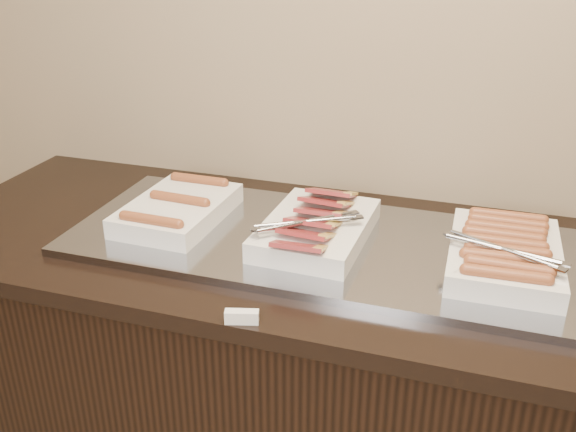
{
  "coord_description": "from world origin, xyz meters",
  "views": [
    {
      "loc": [
        0.35,
        0.79,
        1.62
      ],
      "look_at": [
        -0.09,
        2.13,
        0.97
      ],
      "focal_mm": 40.0,
      "sensor_mm": 36.0,
      "label": 1
    }
  ],
  "objects_px": {
    "dish_left": "(178,209)",
    "dish_right": "(504,253)",
    "dish_center": "(316,227)",
    "counter": "(319,393)",
    "warming_tray": "(317,242)"
  },
  "relations": [
    {
      "from": "dish_left",
      "to": "dish_right",
      "type": "height_order",
      "value": "dish_right"
    },
    {
      "from": "dish_center",
      "to": "counter",
      "type": "bearing_deg",
      "value": 16.52
    },
    {
      "from": "dish_center",
      "to": "dish_right",
      "type": "relative_size",
      "value": 1.04
    },
    {
      "from": "dish_center",
      "to": "dish_left",
      "type": "bearing_deg",
      "value": -178.71
    },
    {
      "from": "warming_tray",
      "to": "dish_left",
      "type": "relative_size",
      "value": 3.56
    },
    {
      "from": "warming_tray",
      "to": "dish_center",
      "type": "relative_size",
      "value": 3.23
    },
    {
      "from": "dish_left",
      "to": "dish_right",
      "type": "xyz_separation_m",
      "value": [
        0.8,
        -0.0,
        0.01
      ]
    },
    {
      "from": "warming_tray",
      "to": "dish_center",
      "type": "xyz_separation_m",
      "value": [
        -0.0,
        -0.0,
        0.04
      ]
    },
    {
      "from": "warming_tray",
      "to": "dish_center",
      "type": "distance_m",
      "value": 0.04
    },
    {
      "from": "warming_tray",
      "to": "dish_left",
      "type": "xyz_separation_m",
      "value": [
        -0.37,
        0.0,
        0.04
      ]
    },
    {
      "from": "dish_left",
      "to": "dish_right",
      "type": "bearing_deg",
      "value": 1.55
    },
    {
      "from": "counter",
      "to": "dish_left",
      "type": "bearing_deg",
      "value": 180.0
    },
    {
      "from": "counter",
      "to": "dish_right",
      "type": "bearing_deg",
      "value": -0.55
    },
    {
      "from": "warming_tray",
      "to": "dish_center",
      "type": "bearing_deg",
      "value": -113.37
    },
    {
      "from": "dish_right",
      "to": "warming_tray",
      "type": "bearing_deg",
      "value": 178.51
    }
  ]
}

